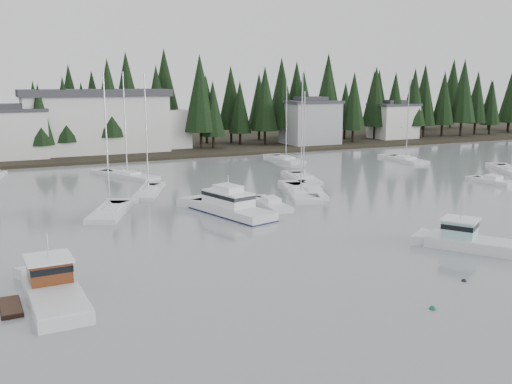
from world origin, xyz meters
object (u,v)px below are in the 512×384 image
Objects in this scene: house_east_b at (393,120)px; sailboat_1 at (149,193)px; sailboat_3 at (406,161)px; runabout_4 at (271,206)px; cabin_cruiser_center at (230,208)px; sailboat_5 at (110,213)px; sailboat_7 at (127,176)px; sailboat_10 at (301,194)px; house_east_a at (310,121)px; lobster_boat_teal at (475,243)px; house_west at (17,132)px; sailboat_8 at (511,171)px; runabout_2 at (493,182)px; harbor_inn at (107,121)px; sailboat_9 at (303,180)px; sailboat_2 at (286,160)px; runabout_1 at (314,195)px; lobster_boat_brown at (52,292)px.

house_east_b is 0.67× the size of sailboat_1.
runabout_4 is at bearing 127.60° from sailboat_3.
sailboat_3 is (40.23, 22.88, -0.59)m from cabin_cruiser_center.
sailboat_7 is at bearing 7.24° from sailboat_5.
sailboat_10 is at bearing -169.68° from sailboat_7.
house_east_a reaches higher than lobster_boat_teal.
sailboat_10 is (28.07, -43.68, -4.59)m from house_west.
sailboat_3 is (57.24, -26.46, -4.58)m from house_west.
house_east_a is at bearing 41.56° from sailboat_8.
house_east_a is 64.69m from sailboat_5.
sailboat_1 is (-17.57, 32.14, -0.43)m from lobster_boat_teal.
harbor_inn is at bearing 31.83° from runabout_2.
runabout_2 is at bearing -102.53° from cabin_cruiser_center.
house_east_b is 0.65× the size of sailboat_7.
house_east_b is 61.02m from harbor_inn.
sailboat_7 is at bearing 91.85° from sailboat_3.
sailboat_5 reaches higher than cabin_cruiser_center.
sailboat_10 is 7.35m from runabout_4.
sailboat_9 is at bearing -121.28° from house_east_a.
lobster_boat_teal is at bearing 124.89° from runabout_2.
sailboat_10 is at bearing 76.06° from runabout_2.
sailboat_10 is 2.01× the size of runabout_4.
sailboat_5 reaches higher than harbor_inn.
sailboat_9 is (-24.21, -9.04, -0.01)m from sailboat_3.
sailboat_3 reaches higher than sailboat_9.
house_west is 76.22m from sailboat_8.
sailboat_2 reaches higher than runabout_1.
lobster_boat_brown is (-77.10, -66.45, -3.91)m from house_east_b.
runabout_2 is (39.03, -50.78, -5.64)m from harbor_inn.
sailboat_5 is (-23.50, 23.85, -0.45)m from lobster_boat_teal.
sailboat_3 is at bearing -124.34° from house_east_b.
sailboat_2 is 1.12× the size of sailboat_9.
house_east_a is 0.74× the size of sailboat_1.
sailboat_5 is (-33.29, -26.27, 0.01)m from sailboat_2.
house_east_b is 1.60× the size of runabout_2.
house_east_b is at bearing -30.07° from runabout_2.
house_west reaches higher than runabout_2.
sailboat_7 is 26.62m from runabout_4.
house_east_a is at bearing -88.58° from sailboat_7.
sailboat_7 is at bearing 98.27° from sailboat_8.
harbor_inn is at bearing 35.34° from sailboat_10.
sailboat_8 is at bearing -33.39° from house_west.
runabout_4 is (-53.87, -49.00, -4.27)m from house_east_b.
harbor_inn is at bearing -21.91° from lobster_boat_teal.
sailboat_2 is 0.93× the size of sailboat_7.
runabout_1 is at bearing -57.10° from house_west.
sailboat_9 is 0.85× the size of sailboat_10.
sailboat_9 is at bearing -39.21° from lobster_boat_teal.
harbor_inn is (-60.96, 2.34, 1.37)m from house_east_b.
runabout_1 is at bearing -169.60° from sailboat_7.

